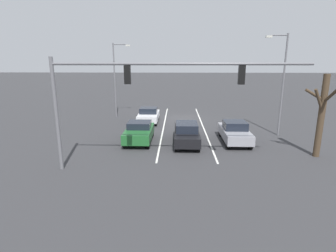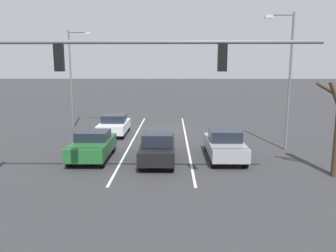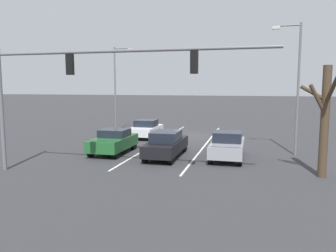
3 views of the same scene
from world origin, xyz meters
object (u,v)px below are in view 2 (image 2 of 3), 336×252
Objects in this scene: car_gray_leftlane_front at (225,144)px; car_darkgreen_rightlane_front at (93,145)px; car_black_midlane_front at (158,146)px; street_lamp_right_shoulder at (73,73)px; car_silver_rightlane_second at (114,125)px; traffic_signal_gantry at (71,74)px; street_lamp_left_shoulder at (287,73)px.

car_gray_leftlane_front is 1.07× the size of car_darkgreen_rightlane_front.
car_gray_leftlane_front reaches higher than car_black_midlane_front.
car_gray_leftlane_front is at bearing 139.92° from street_lamp_right_shoulder.
street_lamp_right_shoulder is (10.77, -9.06, 3.69)m from car_gray_leftlane_front.
car_gray_leftlane_front is 9.56m from car_silver_rightlane_second.
traffic_signal_gantry is at bearing 106.47° from street_lamp_right_shoulder.
car_black_midlane_front is 1.18× the size of car_silver_rightlane_second.
traffic_signal_gantry is (-0.63, 11.81, 3.93)m from car_silver_rightlane_second.
car_darkgreen_rightlane_front is 0.30× the size of traffic_signal_gantry.
street_lamp_left_shoulder is at bearing -144.22° from traffic_signal_gantry.
car_darkgreen_rightlane_front is 1.00× the size of car_silver_rightlane_second.
car_black_midlane_front is 1.18× the size of car_darkgreen_rightlane_front.
car_black_midlane_front is 0.36× the size of traffic_signal_gantry.
street_lamp_left_shoulder reaches higher than car_gray_leftlane_front.
car_gray_leftlane_front is 14.55m from street_lamp_right_shoulder.
street_lamp_right_shoulder reaches higher than traffic_signal_gantry.
car_darkgreen_rightlane_front is 10.59m from street_lamp_right_shoulder.
car_silver_rightlane_second is at bearing -62.73° from car_black_midlane_front.
car_gray_leftlane_front is 7.13m from car_darkgreen_rightlane_front.
car_silver_rightlane_second is at bearing -86.95° from traffic_signal_gantry.
street_lamp_left_shoulder reaches higher than traffic_signal_gantry.
car_black_midlane_front is 1.09× the size of car_gray_leftlane_front.
street_lamp_left_shoulder is at bearing -168.82° from car_darkgreen_rightlane_front.
street_lamp_left_shoulder is at bearing 158.12° from car_silver_rightlane_second.
car_gray_leftlane_front is at bearing 138.09° from car_silver_rightlane_second.
street_lamp_left_shoulder is (-10.93, 4.39, 3.83)m from car_silver_rightlane_second.
street_lamp_right_shoulder reaches higher than car_black_midlane_front.
car_black_midlane_front is 6.95m from traffic_signal_gantry.
street_lamp_left_shoulder reaches higher than street_lamp_right_shoulder.
car_gray_leftlane_front is 0.33× the size of traffic_signal_gantry.
traffic_signal_gantry is (-0.65, 5.26, 3.89)m from car_darkgreen_rightlane_front.
street_lamp_right_shoulder reaches higher than car_darkgreen_rightlane_front.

